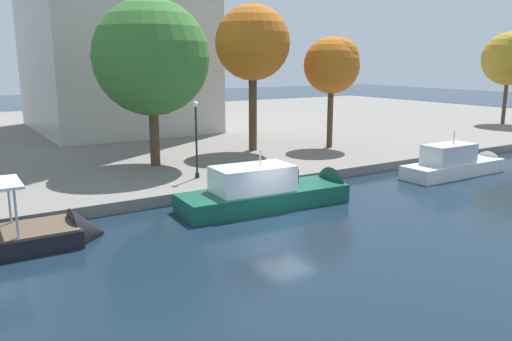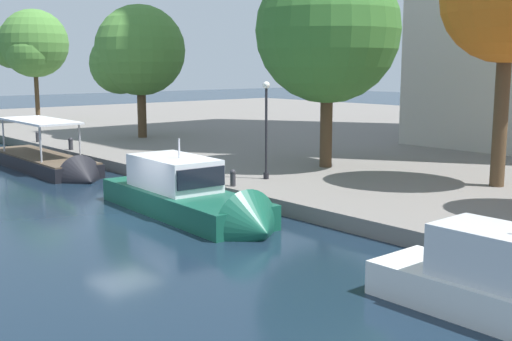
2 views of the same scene
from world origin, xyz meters
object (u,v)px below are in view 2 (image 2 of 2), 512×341
Objects in this scene: motor_yacht_2 at (191,201)px; mooring_bollard_0 at (38,136)px; tree_0 at (134,54)px; tree_3 at (29,46)px; mooring_bollard_2 at (71,143)px; lamp_post at (266,125)px; mooring_bollard_1 at (233,177)px; tree_1 at (325,28)px; tour_boat_1 at (48,166)px.

mooring_bollard_0 is at bearing 175.48° from motor_yacht_2.
tree_0 is 0.92× the size of tree_3.
lamp_post is at bearing 8.54° from mooring_bollard_2.
mooring_bollard_0 is at bearing 179.23° from mooring_bollard_2.
mooring_bollard_1 is at bearing -79.62° from lamp_post.
mooring_bollard_1 is 0.08× the size of tree_0.
motor_yacht_2 is at bearing -71.92° from lamp_post.
tree_1 is (19.03, 0.52, 1.09)m from tree_0.
lamp_post is 20.87m from tree_0.
lamp_post is (12.93, 5.44, 2.96)m from tour_boat_1.
tree_3 is at bearing 159.17° from mooring_bollard_0.
mooring_bollard_2 is (-16.78, -0.05, 0.02)m from mooring_bollard_1.
mooring_bollard_0 is 23.28m from tree_1.
mooring_bollard_2 is at bearing -0.77° from mooring_bollard_0.
mooring_bollard_0 is (-23.81, 3.30, 0.40)m from motor_yacht_2.
tree_0 reaches higher than lamp_post.
mooring_bollard_2 is 16.66m from lamp_post.
tour_boat_1 is at bearing -18.75° from mooring_bollard_0.
mooring_bollard_1 is 16.78m from mooring_bollard_2.
tree_3 is at bearing -178.58° from tree_1.
tree_1 reaches higher than tour_boat_1.
tree_1 is at bearing 1.55° from tree_0.
tree_1 is at bearing 101.03° from mooring_bollard_1.
mooring_bollard_1 is 0.07× the size of tree_1.
mooring_bollard_0 is at bearing 162.19° from tour_boat_1.
tree_0 is at bearing -178.45° from tree_1.
tree_0 reaches higher than mooring_bollard_2.
motor_yacht_2 is 2.23× the size of lamp_post.
motor_yacht_2 is at bearing 0.06° from tour_boat_1.
tree_1 reaches higher than mooring_bollard_2.
mooring_bollard_1 is at bearing -9.35° from tree_3.
tour_boat_1 is at bearing -157.16° from lamp_post.
lamp_post is 7.00m from tree_1.
tree_3 is (-38.96, 4.09, 4.70)m from lamp_post.
mooring_bollard_1 is 10.26m from tree_1.
lamp_post reaches higher than motor_yacht_2.
mooring_bollard_0 is at bearing -160.53° from tree_1.
motor_yacht_2 is 3.59m from mooring_bollard_1.
motor_yacht_2 is 13.28m from tree_1.
mooring_bollard_1 is at bearing -18.65° from tree_0.
tour_boat_1 is 13.73m from mooring_bollard_1.
mooring_bollard_0 is 5.63m from mooring_bollard_2.
mooring_bollard_1 is at bearing -0.06° from mooring_bollard_0.
tree_1 reaches higher than tree_3.
tree_3 is at bearing -178.71° from tree_0.
mooring_bollard_0 is at bearing -105.57° from tree_0.
motor_yacht_2 reaches higher than tour_boat_1.
tour_boat_1 is at bearing -54.45° from tree_0.
tour_boat_1 is 1.16× the size of motor_yacht_2.
mooring_bollard_1 is 0.96× the size of mooring_bollard_2.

